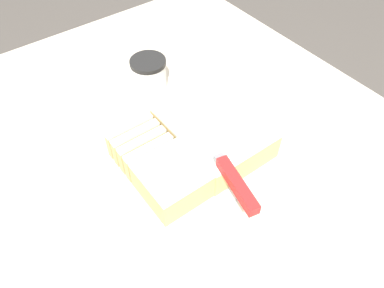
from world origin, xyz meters
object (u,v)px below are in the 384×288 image
at_px(cake_board, 192,155).
at_px(coffee_cup, 149,74).
at_px(cake, 196,144).
at_px(knife, 231,176).

distance_m(cake_board, coffee_cup, 0.26).
relative_size(cake_board, coffee_cup, 3.91).
bearing_deg(cake_board, cake, 53.53).
relative_size(cake, coffee_cup, 3.26).
relative_size(knife, coffee_cup, 3.31).
height_order(cake, knife, knife).
xyz_separation_m(cake_board, knife, (0.14, -0.01, 0.08)).
bearing_deg(knife, cake_board, 7.15).
bearing_deg(cake, coffee_cup, 170.03).
height_order(cake_board, coffee_cup, coffee_cup).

